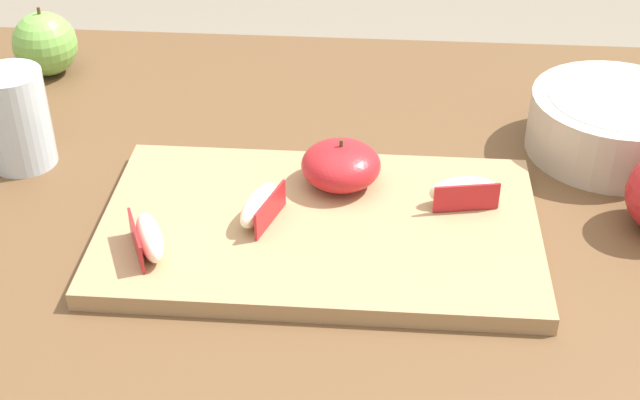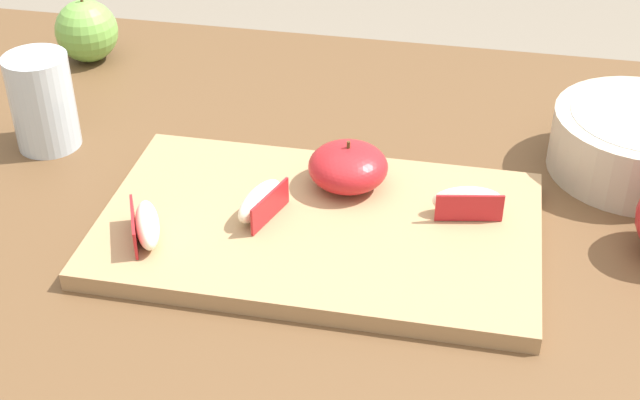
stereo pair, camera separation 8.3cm
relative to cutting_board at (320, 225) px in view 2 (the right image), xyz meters
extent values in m
cube|color=brown|center=(0.03, 0.00, -0.02)|extent=(1.38, 0.89, 0.03)
cube|color=brown|center=(-0.60, 0.38, -0.40)|extent=(0.06, 0.06, 0.72)
cube|color=#A37F56|center=(0.00, 0.00, 0.00)|extent=(0.41, 0.24, 0.02)
ellipsoid|color=#B21E23|center=(0.02, 0.06, 0.03)|extent=(0.08, 0.08, 0.04)
cylinder|color=#4C3319|center=(0.02, 0.06, 0.05)|extent=(0.00, 0.00, 0.01)
ellipsoid|color=#F4EACC|center=(-0.06, -0.01, 0.02)|extent=(0.04, 0.07, 0.03)
cube|color=#B21E23|center=(-0.05, -0.01, 0.02)|extent=(0.02, 0.06, 0.03)
ellipsoid|color=#F4EACC|center=(0.13, 0.03, 0.02)|extent=(0.07, 0.03, 0.03)
cube|color=#B21E23|center=(0.14, 0.02, 0.02)|extent=(0.06, 0.01, 0.03)
ellipsoid|color=#F4EACC|center=(-0.15, -0.06, 0.02)|extent=(0.05, 0.07, 0.03)
cube|color=#B21E23|center=(-0.16, -0.07, 0.02)|extent=(0.03, 0.06, 0.03)
sphere|color=#70AD47|center=(-0.36, 0.31, 0.03)|extent=(0.08, 0.08, 0.08)
cylinder|color=#4C3319|center=(-0.36, 0.31, 0.07)|extent=(0.00, 0.00, 0.01)
cylinder|color=#BCB29E|center=(0.30, 0.17, 0.02)|extent=(0.18, 0.18, 0.06)
cylinder|color=white|center=(0.30, 0.17, 0.03)|extent=(0.15, 0.15, 0.05)
cylinder|color=silver|center=(-0.32, 0.10, 0.04)|extent=(0.07, 0.07, 0.10)
camera|label=1|loc=(0.05, -0.68, 0.50)|focal=50.61mm
camera|label=2|loc=(0.13, -0.67, 0.50)|focal=50.61mm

